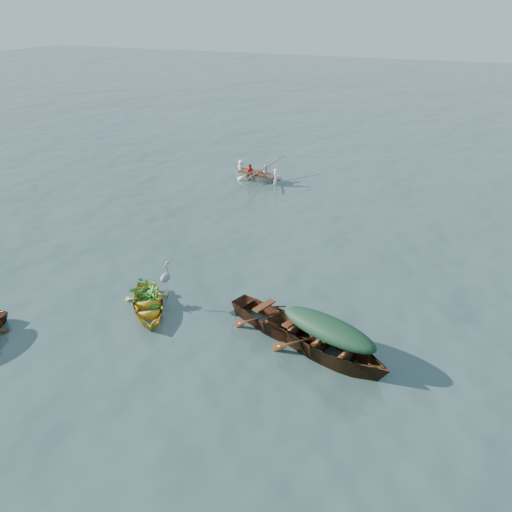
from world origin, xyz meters
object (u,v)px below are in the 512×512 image
Objects in this scene: open_wooden_boat at (278,331)px; rowed_boat at (258,180)px; yellow_dinghy at (149,312)px; green_tarp_boat at (326,356)px; heron at (166,282)px.

open_wooden_boat is 1.17× the size of rowed_boat.
green_tarp_boat reaches higher than yellow_dinghy.
heron is (-4.68, 0.32, 0.84)m from green_tarp_boat.
green_tarp_boat is at bearing -36.16° from yellow_dinghy.
yellow_dinghy is 3.16× the size of heron.
heron reaches higher than green_tarp_boat.
rowed_boat reaches higher than yellow_dinghy.
open_wooden_boat is (-1.44, 0.49, 0.00)m from green_tarp_boat.
green_tarp_boat is at bearing -138.79° from rowed_boat.
yellow_dinghy is at bearing -174.81° from heron.
rowed_boat is at bearing 48.78° from green_tarp_boat.
heron is (1.97, -11.23, 0.84)m from rowed_boat.
open_wooden_boat reaches higher than yellow_dinghy.
rowed_boat is 11.43m from heron.
rowed_boat is (-5.21, 11.06, 0.00)m from open_wooden_boat.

